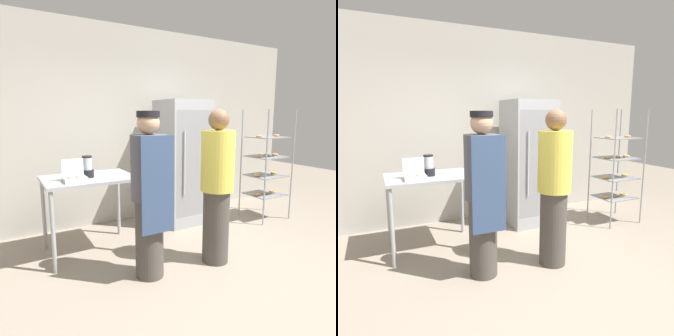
{
  "view_description": "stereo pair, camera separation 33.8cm",
  "coord_description": "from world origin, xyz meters",
  "views": [
    {
      "loc": [
        -1.78,
        -2.13,
        1.63
      ],
      "look_at": [
        -0.13,
        0.76,
        1.05
      ],
      "focal_mm": 32.0,
      "sensor_mm": 36.0,
      "label": 1
    },
    {
      "loc": [
        -1.48,
        -2.29,
        1.63
      ],
      "look_at": [
        -0.13,
        0.76,
        1.05
      ],
      "focal_mm": 32.0,
      "sensor_mm": 36.0,
      "label": 2
    }
  ],
  "objects": [
    {
      "name": "back_wall",
      "position": [
        0.0,
        2.26,
        1.47
      ],
      "size": [
        6.4,
        0.12,
        2.94
      ],
      "primitive_type": "cube",
      "color": "#ADA89E",
      "rests_on": "ground_plane"
    },
    {
      "name": "baking_rack",
      "position": [
        1.9,
        1.16,
        0.84
      ],
      "size": [
        0.61,
        0.54,
        1.73
      ],
      "color": "#93969B",
      "rests_on": "ground_plane"
    },
    {
      "name": "person_baker",
      "position": [
        -0.52,
        0.45,
        0.87
      ],
      "size": [
        0.36,
        0.37,
        1.68
      ],
      "color": "#47423D",
      "rests_on": "ground_plane"
    },
    {
      "name": "prep_counter",
      "position": [
        -0.88,
        1.32,
        0.81
      ],
      "size": [
        1.04,
        0.75,
        0.92
      ],
      "color": "#9EA0A5",
      "rests_on": "ground_plane"
    },
    {
      "name": "donut_box",
      "position": [
        -1.08,
        1.15,
        0.97
      ],
      "size": [
        0.24,
        0.2,
        0.24
      ],
      "color": "white",
      "rests_on": "prep_counter"
    },
    {
      "name": "refrigerator",
      "position": [
        0.65,
        1.67,
        0.93
      ],
      "size": [
        0.67,
        0.7,
        1.86
      ],
      "color": "#9EA0A5",
      "rests_on": "ground_plane"
    },
    {
      "name": "blender_pitcher",
      "position": [
        -0.9,
        1.31,
        1.03
      ],
      "size": [
        0.14,
        0.14,
        0.25
      ],
      "color": "black",
      "rests_on": "prep_counter"
    },
    {
      "name": "person_customer",
      "position": [
        0.27,
        0.37,
        0.87
      ],
      "size": [
        0.36,
        0.36,
        1.7
      ],
      "color": "#47423D",
      "rests_on": "ground_plane"
    },
    {
      "name": "ground_plane",
      "position": [
        0.0,
        0.0,
        0.0
      ],
      "size": [
        14.0,
        14.0,
        0.0
      ],
      "primitive_type": "plane",
      "color": "gray"
    }
  ]
}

